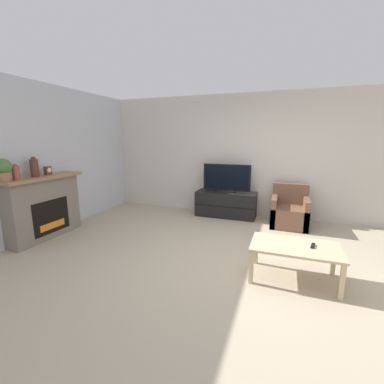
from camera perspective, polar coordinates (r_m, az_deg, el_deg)
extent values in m
plane|color=tan|center=(3.83, 10.09, -15.30)|extent=(24.00, 24.00, 0.00)
cube|color=beige|center=(5.89, 14.88, 7.68)|extent=(12.00, 0.06, 2.70)
cube|color=silver|center=(5.33, -30.64, 6.04)|extent=(0.06, 12.00, 2.70)
cube|color=slate|center=(5.20, -29.99, -3.21)|extent=(0.30, 1.30, 1.06)
cube|color=black|center=(5.12, -28.72, -4.78)|extent=(0.01, 0.71, 0.58)
cube|color=orange|center=(5.16, -28.53, -6.49)|extent=(0.01, 0.50, 0.12)
cube|color=#93704C|center=(5.08, -30.41, 2.81)|extent=(0.42, 1.42, 0.05)
cylinder|color=#994C3D|center=(4.81, -34.52, 3.54)|extent=(0.11, 0.11, 0.21)
sphere|color=#994C3D|center=(4.80, -34.68, 4.89)|extent=(0.06, 0.06, 0.06)
cylinder|color=#512D23|center=(5.00, -31.62, 4.55)|extent=(0.13, 0.13, 0.29)
sphere|color=#512D23|center=(4.99, -31.81, 6.32)|extent=(0.07, 0.07, 0.07)
cube|color=brown|center=(5.16, -29.39, 4.16)|extent=(0.07, 0.11, 0.15)
cylinder|color=white|center=(5.13, -29.13, 4.28)|extent=(0.00, 0.08, 0.08)
cylinder|color=#936B4C|center=(4.72, -36.20, 2.72)|extent=(0.16, 0.16, 0.13)
sphere|color=#477038|center=(4.70, -36.43, 4.61)|extent=(0.23, 0.23, 0.23)
cube|color=black|center=(5.85, 7.53, -2.68)|extent=(1.33, 0.50, 0.56)
cube|color=black|center=(5.61, 6.97, -3.29)|extent=(1.30, 0.01, 0.01)
cube|color=black|center=(5.78, 7.61, 0.21)|extent=(0.37, 0.18, 0.04)
cube|color=black|center=(5.73, 7.69, 3.25)|extent=(1.05, 0.03, 0.58)
cube|color=black|center=(5.71, 7.66, 3.23)|extent=(0.97, 0.01, 0.52)
cube|color=brown|center=(5.55, 20.77, -5.03)|extent=(0.70, 0.76, 0.40)
cube|color=brown|center=(5.75, 21.05, -0.28)|extent=(0.70, 0.14, 0.41)
cube|color=brown|center=(5.52, 17.72, -3.89)|extent=(0.10, 0.76, 0.59)
cube|color=brown|center=(5.54, 23.94, -4.31)|extent=(0.10, 0.76, 0.59)
cube|color=#CCB289|center=(3.45, 21.95, -11.19)|extent=(1.05, 0.62, 0.03)
cube|color=#CCB289|center=(3.31, 13.06, -15.93)|extent=(0.05, 0.05, 0.42)
cube|color=#CCB289|center=(3.36, 30.37, -16.89)|extent=(0.05, 0.05, 0.42)
cube|color=#CCB289|center=(3.80, 14.13, -12.22)|extent=(0.05, 0.05, 0.42)
cube|color=#CCB289|center=(3.84, 28.97, -13.11)|extent=(0.05, 0.05, 0.42)
cube|color=black|center=(3.50, 25.27, -10.74)|extent=(0.07, 0.15, 0.02)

